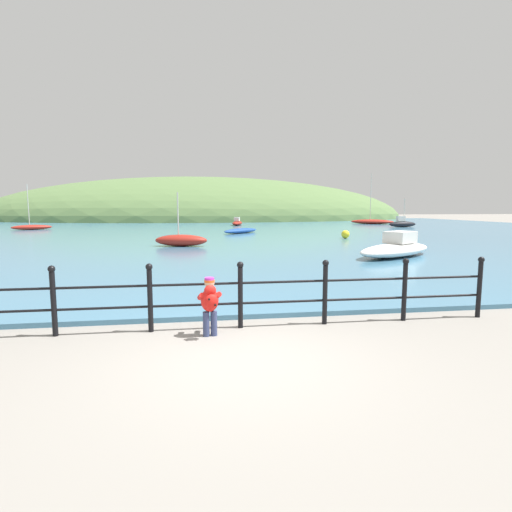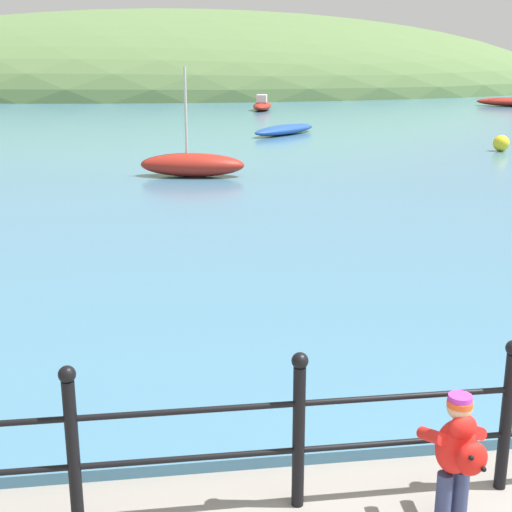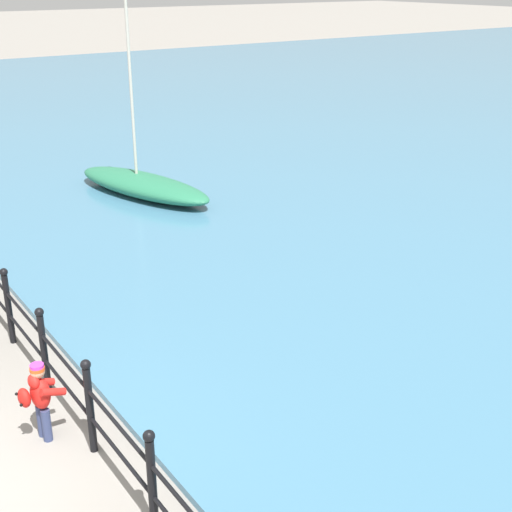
{
  "view_description": "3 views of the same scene",
  "coord_description": "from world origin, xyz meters",
  "px_view_note": "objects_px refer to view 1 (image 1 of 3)",
  "views": [
    {
      "loc": [
        -0.65,
        -5.47,
        2.18
      ],
      "look_at": [
        0.81,
        4.28,
        0.95
      ],
      "focal_mm": 28.0,
      "sensor_mm": 36.0,
      "label": 1
    },
    {
      "loc": [
        -2.4,
        -2.97,
        3.19
      ],
      "look_at": [
        -1.41,
        4.09,
        1.18
      ],
      "focal_mm": 50.0,
      "sensor_mm": 36.0,
      "label": 2
    },
    {
      "loc": [
        6.86,
        -0.79,
        5.19
      ],
      "look_at": [
        -1.37,
        4.78,
        1.22
      ],
      "focal_mm": 50.0,
      "sensor_mm": 36.0,
      "label": 3
    }
  ],
  "objects_px": {
    "boat_far_right": "(241,231)",
    "boat_mid_harbor": "(237,223)",
    "boat_green_fishing": "(181,240)",
    "boat_blue_hull": "(372,222)",
    "child_in_coat": "(210,301)",
    "boat_far_left": "(32,227)",
    "boat_white_sailboat": "(396,248)",
    "boat_red_dinghy": "(402,223)",
    "mooring_buoy": "(345,234)"
  },
  "relations": [
    {
      "from": "boat_blue_hull",
      "to": "boat_green_fishing",
      "type": "height_order",
      "value": "boat_blue_hull"
    },
    {
      "from": "boat_red_dinghy",
      "to": "boat_far_right",
      "type": "height_order",
      "value": "boat_red_dinghy"
    },
    {
      "from": "boat_mid_harbor",
      "to": "mooring_buoy",
      "type": "height_order",
      "value": "boat_mid_harbor"
    },
    {
      "from": "boat_far_right",
      "to": "boat_green_fishing",
      "type": "bearing_deg",
      "value": -113.33
    },
    {
      "from": "boat_blue_hull",
      "to": "mooring_buoy",
      "type": "relative_size",
      "value": 11.2
    },
    {
      "from": "boat_far_right",
      "to": "boat_mid_harbor",
      "type": "bearing_deg",
      "value": 85.41
    },
    {
      "from": "mooring_buoy",
      "to": "boat_blue_hull",
      "type": "bearing_deg",
      "value": 61.23
    },
    {
      "from": "boat_green_fishing",
      "to": "boat_blue_hull",
      "type": "bearing_deg",
      "value": 48.03
    },
    {
      "from": "boat_far_left",
      "to": "mooring_buoy",
      "type": "relative_size",
      "value": 7.56
    },
    {
      "from": "child_in_coat",
      "to": "boat_white_sailboat",
      "type": "distance_m",
      "value": 12.11
    },
    {
      "from": "boat_blue_hull",
      "to": "boat_white_sailboat",
      "type": "xyz_separation_m",
      "value": [
        -12.61,
        -29.84,
        0.04
      ]
    },
    {
      "from": "boat_mid_harbor",
      "to": "boat_blue_hull",
      "type": "distance_m",
      "value": 16.39
    },
    {
      "from": "boat_red_dinghy",
      "to": "boat_far_right",
      "type": "distance_m",
      "value": 18.64
    },
    {
      "from": "boat_white_sailboat",
      "to": "mooring_buoy",
      "type": "relative_size",
      "value": 8.95
    },
    {
      "from": "boat_blue_hull",
      "to": "boat_green_fishing",
      "type": "bearing_deg",
      "value": -131.97
    },
    {
      "from": "child_in_coat",
      "to": "mooring_buoy",
      "type": "xyz_separation_m",
      "value": [
        9.49,
        18.47,
        -0.24
      ]
    },
    {
      "from": "boat_far_right",
      "to": "boat_far_left",
      "type": "xyz_separation_m",
      "value": [
        -18.16,
        7.42,
        0.06
      ]
    },
    {
      "from": "boat_red_dinghy",
      "to": "mooring_buoy",
      "type": "xyz_separation_m",
      "value": [
        -11.08,
        -13.05,
        -0.1
      ]
    },
    {
      "from": "boat_red_dinghy",
      "to": "boat_mid_harbor",
      "type": "bearing_deg",
      "value": 158.17
    },
    {
      "from": "boat_white_sailboat",
      "to": "boat_blue_hull",
      "type": "bearing_deg",
      "value": 67.09
    },
    {
      "from": "boat_green_fishing",
      "to": "mooring_buoy",
      "type": "distance_m",
      "value": 11.14
    },
    {
      "from": "child_in_coat",
      "to": "boat_far_right",
      "type": "distance_m",
      "value": 24.83
    },
    {
      "from": "boat_red_dinghy",
      "to": "boat_green_fishing",
      "type": "xyz_separation_m",
      "value": [
        -21.58,
        -16.77,
        -0.05
      ]
    },
    {
      "from": "child_in_coat",
      "to": "boat_blue_hull",
      "type": "xyz_separation_m",
      "value": [
        20.69,
        38.86,
        -0.21
      ]
    },
    {
      "from": "child_in_coat",
      "to": "boat_green_fishing",
      "type": "height_order",
      "value": "boat_green_fishing"
    },
    {
      "from": "boat_green_fishing",
      "to": "boat_far_left",
      "type": "relative_size",
      "value": 0.71
    },
    {
      "from": "boat_green_fishing",
      "to": "boat_white_sailboat",
      "type": "distance_m",
      "value": 10.74
    },
    {
      "from": "boat_far_right",
      "to": "boat_white_sailboat",
      "type": "bearing_deg",
      "value": -72.8
    },
    {
      "from": "child_in_coat",
      "to": "boat_green_fishing",
      "type": "bearing_deg",
      "value": 93.94
    },
    {
      "from": "boat_red_dinghy",
      "to": "mooring_buoy",
      "type": "relative_size",
      "value": 5.56
    },
    {
      "from": "boat_white_sailboat",
      "to": "mooring_buoy",
      "type": "xyz_separation_m",
      "value": [
        1.41,
        9.44,
        -0.07
      ]
    },
    {
      "from": "boat_blue_hull",
      "to": "boat_white_sailboat",
      "type": "relative_size",
      "value": 1.25
    },
    {
      "from": "boat_far_left",
      "to": "boat_red_dinghy",
      "type": "bearing_deg",
      "value": -0.86
    },
    {
      "from": "boat_far_right",
      "to": "boat_far_left",
      "type": "bearing_deg",
      "value": 157.76
    },
    {
      "from": "boat_far_right",
      "to": "boat_white_sailboat",
      "type": "relative_size",
      "value": 0.7
    },
    {
      "from": "mooring_buoy",
      "to": "boat_far_left",
      "type": "bearing_deg",
      "value": 150.91
    },
    {
      "from": "boat_mid_harbor",
      "to": "boat_far_left",
      "type": "distance_m",
      "value": 20.14
    },
    {
      "from": "child_in_coat",
      "to": "boat_blue_hull",
      "type": "height_order",
      "value": "boat_blue_hull"
    },
    {
      "from": "child_in_coat",
      "to": "boat_blue_hull",
      "type": "bearing_deg",
      "value": 61.97
    },
    {
      "from": "boat_far_right",
      "to": "mooring_buoy",
      "type": "height_order",
      "value": "mooring_buoy"
    },
    {
      "from": "boat_far_right",
      "to": "boat_mid_harbor",
      "type": "distance_m",
      "value": 13.44
    },
    {
      "from": "boat_blue_hull",
      "to": "boat_far_left",
      "type": "xyz_separation_m",
      "value": [
        -35.6,
        -6.82,
        -0.04
      ]
    },
    {
      "from": "boat_red_dinghy",
      "to": "mooring_buoy",
      "type": "height_order",
      "value": "boat_red_dinghy"
    },
    {
      "from": "boat_white_sailboat",
      "to": "boat_far_left",
      "type": "bearing_deg",
      "value": 134.96
    },
    {
      "from": "boat_far_right",
      "to": "boat_mid_harbor",
      "type": "relative_size",
      "value": 0.91
    },
    {
      "from": "mooring_buoy",
      "to": "boat_red_dinghy",
      "type": "bearing_deg",
      "value": 49.65
    },
    {
      "from": "child_in_coat",
      "to": "boat_far_right",
      "type": "relative_size",
      "value": 0.3
    },
    {
      "from": "boat_green_fishing",
      "to": "boat_white_sailboat",
      "type": "relative_size",
      "value": 0.6
    },
    {
      "from": "boat_far_right",
      "to": "mooring_buoy",
      "type": "relative_size",
      "value": 6.27
    },
    {
      "from": "child_in_coat",
      "to": "mooring_buoy",
      "type": "distance_m",
      "value": 20.76
    }
  ]
}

